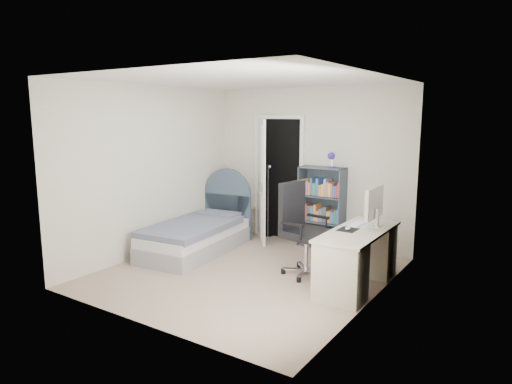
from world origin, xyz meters
The scene contains 8 objects.
room_shell centered at (0.00, 0.00, 1.25)m, with size 3.50×3.70×2.60m.
door centered at (-0.65, 1.57, 1.03)m, with size 0.92×0.66×2.06m.
bed centered at (-1.17, 0.42, 0.27)m, with size 1.09×2.01×1.19m.
nightstand centered at (-1.20, 1.61, 0.38)m, with size 0.39×0.39×0.58m.
floor_lamp centered at (-0.70, 1.69, 0.51)m, with size 0.18×0.18×1.25m.
bookcase centered at (0.31, 1.64, 0.57)m, with size 0.71×0.31×1.51m.
desk centered at (1.41, 0.35, 0.39)m, with size 0.58×1.46×1.20m.
office_chair centered at (0.60, 0.39, 0.67)m, with size 0.65×0.66×1.21m.
Camera 1 is at (3.30, -4.75, 2.09)m, focal length 32.00 mm.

